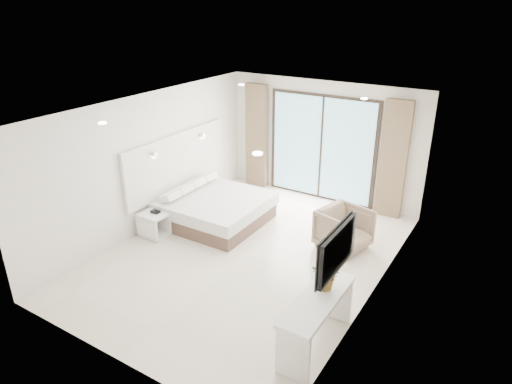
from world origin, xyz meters
TOP-DOWN VIEW (x-y plane):
  - ground at (0.00, 0.00)m, footprint 6.20×6.20m
  - room_shell at (-0.20, 0.80)m, footprint 4.62×6.22m
  - bed at (-1.32, 0.76)m, footprint 1.98×1.88m
  - nightstand at (-1.95, -0.37)m, footprint 0.53×0.44m
  - phone at (-1.94, -0.31)m, footprint 0.16×0.13m
  - console_desk at (2.04, -1.51)m, footprint 0.47×1.50m
  - plant at (2.04, -1.26)m, footprint 0.39×0.43m
  - armchair at (1.37, 1.15)m, footprint 0.96×1.00m

SIDE VIEW (x-z plane):
  - ground at x=0.00m, z-range 0.00..0.00m
  - nightstand at x=-1.95m, z-range 0.00..0.48m
  - bed at x=-1.32m, z-range -0.05..0.64m
  - armchair at x=1.37m, z-range 0.00..0.85m
  - phone at x=-1.94m, z-range 0.48..0.53m
  - console_desk at x=2.04m, z-range 0.17..0.94m
  - plant at x=2.04m, z-range 0.77..1.09m
  - room_shell at x=-0.20m, z-range 0.22..2.94m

